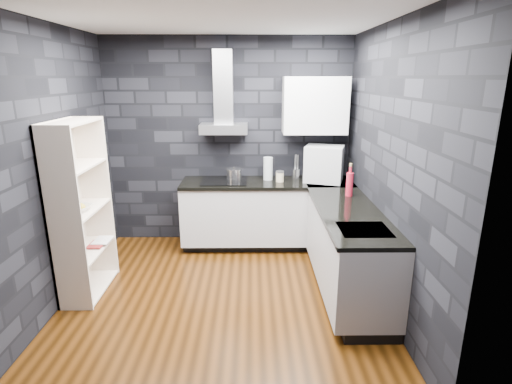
{
  "coord_description": "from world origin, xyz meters",
  "views": [
    {
      "loc": [
        0.31,
        -3.68,
        2.2
      ],
      "look_at": [
        0.35,
        0.45,
        1.0
      ],
      "focal_mm": 28.0,
      "sensor_mm": 36.0,
      "label": 1
    }
  ],
  "objects_px": {
    "storage_jar": "(280,177)",
    "utensil_crock": "(296,174)",
    "red_bottle": "(350,184)",
    "bookshelf": "(81,210)",
    "glass_vase": "(268,169)",
    "appliance_garage": "(324,164)",
    "pot": "(234,174)",
    "fruit_bowl": "(79,208)"
  },
  "relations": [
    {
      "from": "glass_vase",
      "to": "bookshelf",
      "type": "relative_size",
      "value": 0.16
    },
    {
      "from": "appliance_garage",
      "to": "bookshelf",
      "type": "distance_m",
      "value": 2.89
    },
    {
      "from": "pot",
      "to": "utensil_crock",
      "type": "bearing_deg",
      "value": 3.3
    },
    {
      "from": "glass_vase",
      "to": "utensil_crock",
      "type": "distance_m",
      "value": 0.39
    },
    {
      "from": "pot",
      "to": "glass_vase",
      "type": "distance_m",
      "value": 0.45
    },
    {
      "from": "pot",
      "to": "fruit_bowl",
      "type": "xyz_separation_m",
      "value": [
        -1.49,
        -1.29,
        -0.03
      ]
    },
    {
      "from": "storage_jar",
      "to": "pot",
      "type": "bearing_deg",
      "value": 168.7
    },
    {
      "from": "utensil_crock",
      "to": "glass_vase",
      "type": "bearing_deg",
      "value": -170.73
    },
    {
      "from": "storage_jar",
      "to": "utensil_crock",
      "type": "relative_size",
      "value": 0.95
    },
    {
      "from": "pot",
      "to": "appliance_garage",
      "type": "distance_m",
      "value": 1.17
    },
    {
      "from": "pot",
      "to": "utensil_crock",
      "type": "distance_m",
      "value": 0.82
    },
    {
      "from": "glass_vase",
      "to": "utensil_crock",
      "type": "xyz_separation_m",
      "value": [
        0.37,
        0.06,
        -0.08
      ]
    },
    {
      "from": "pot",
      "to": "storage_jar",
      "type": "xyz_separation_m",
      "value": [
        0.59,
        -0.12,
        -0.01
      ]
    },
    {
      "from": "glass_vase",
      "to": "storage_jar",
      "type": "relative_size",
      "value": 2.41
    },
    {
      "from": "bookshelf",
      "to": "fruit_bowl",
      "type": "xyz_separation_m",
      "value": [
        0.0,
        -0.05,
        0.04
      ]
    },
    {
      "from": "glass_vase",
      "to": "fruit_bowl",
      "type": "bearing_deg",
      "value": -146.64
    },
    {
      "from": "appliance_garage",
      "to": "red_bottle",
      "type": "bearing_deg",
      "value": -56.99
    },
    {
      "from": "glass_vase",
      "to": "red_bottle",
      "type": "bearing_deg",
      "value": -40.05
    },
    {
      "from": "bookshelf",
      "to": "red_bottle",
      "type": "bearing_deg",
      "value": 25.44
    },
    {
      "from": "red_bottle",
      "to": "bookshelf",
      "type": "distance_m",
      "value": 2.87
    },
    {
      "from": "storage_jar",
      "to": "fruit_bowl",
      "type": "bearing_deg",
      "value": -150.69
    },
    {
      "from": "pot",
      "to": "utensil_crock",
      "type": "relative_size",
      "value": 1.54
    },
    {
      "from": "storage_jar",
      "to": "appliance_garage",
      "type": "distance_m",
      "value": 0.59
    },
    {
      "from": "bookshelf",
      "to": "fruit_bowl",
      "type": "height_order",
      "value": "bookshelf"
    },
    {
      "from": "glass_vase",
      "to": "pot",
      "type": "bearing_deg",
      "value": 178.25
    },
    {
      "from": "pot",
      "to": "red_bottle",
      "type": "distance_m",
      "value": 1.54
    },
    {
      "from": "glass_vase",
      "to": "utensil_crock",
      "type": "relative_size",
      "value": 2.3
    },
    {
      "from": "glass_vase",
      "to": "bookshelf",
      "type": "xyz_separation_m",
      "value": [
        -1.94,
        -1.22,
        -0.15
      ]
    },
    {
      "from": "glass_vase",
      "to": "utensil_crock",
      "type": "height_order",
      "value": "glass_vase"
    },
    {
      "from": "appliance_garage",
      "to": "bookshelf",
      "type": "bearing_deg",
      "value": -138.88
    },
    {
      "from": "utensil_crock",
      "to": "red_bottle",
      "type": "xyz_separation_m",
      "value": [
        0.52,
        -0.81,
        0.07
      ]
    },
    {
      "from": "appliance_garage",
      "to": "bookshelf",
      "type": "xyz_separation_m",
      "value": [
        -2.65,
        -1.13,
        -0.22
      ]
    },
    {
      "from": "storage_jar",
      "to": "red_bottle",
      "type": "xyz_separation_m",
      "value": [
        0.74,
        -0.64,
        0.07
      ]
    },
    {
      "from": "appliance_garage",
      "to": "fruit_bowl",
      "type": "bearing_deg",
      "value": -137.97
    },
    {
      "from": "storage_jar",
      "to": "appliance_garage",
      "type": "height_order",
      "value": "appliance_garage"
    },
    {
      "from": "glass_vase",
      "to": "appliance_garage",
      "type": "bearing_deg",
      "value": -7.18
    },
    {
      "from": "red_bottle",
      "to": "bookshelf",
      "type": "height_order",
      "value": "bookshelf"
    },
    {
      "from": "storage_jar",
      "to": "utensil_crock",
      "type": "height_order",
      "value": "utensil_crock"
    },
    {
      "from": "glass_vase",
      "to": "storage_jar",
      "type": "distance_m",
      "value": 0.2
    },
    {
      "from": "bookshelf",
      "to": "pot",
      "type": "bearing_deg",
      "value": 55.53
    },
    {
      "from": "utensil_crock",
      "to": "storage_jar",
      "type": "bearing_deg",
      "value": -143.42
    },
    {
      "from": "bookshelf",
      "to": "storage_jar",
      "type": "bearing_deg",
      "value": 44.08
    }
  ]
}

